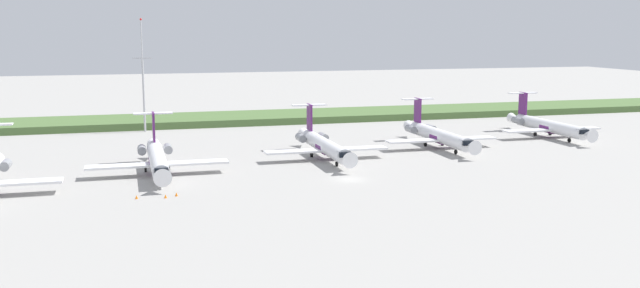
# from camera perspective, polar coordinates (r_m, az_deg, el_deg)

# --- Properties ---
(ground_plane) EXTENTS (500.00, 500.00, 0.00)m
(ground_plane) POSITION_cam_1_polar(r_m,az_deg,el_deg) (139.84, -1.42, -0.39)
(ground_plane) COLOR #9E9B96
(grass_berm) EXTENTS (320.00, 20.00, 1.74)m
(grass_berm) POSITION_cam_1_polar(r_m,az_deg,el_deg) (182.74, -4.86, 2.16)
(grass_berm) COLOR #4C6B38
(grass_berm) RESTS_ON ground
(regional_jet_second) EXTENTS (22.81, 31.00, 9.00)m
(regional_jet_second) POSITION_cam_1_polar(r_m,az_deg,el_deg) (118.62, -13.09, -1.15)
(regional_jet_second) COLOR white
(regional_jet_second) RESTS_ON ground
(regional_jet_third) EXTENTS (22.81, 31.00, 9.00)m
(regional_jet_third) POSITION_cam_1_polar(r_m,az_deg,el_deg) (129.04, 0.33, -0.07)
(regional_jet_third) COLOR white
(regional_jet_third) RESTS_ON ground
(regional_jet_fourth) EXTENTS (22.81, 31.00, 9.00)m
(regional_jet_fourth) POSITION_cam_1_polar(r_m,az_deg,el_deg) (142.96, 9.57, 0.73)
(regional_jet_fourth) COLOR white
(regional_jet_fourth) RESTS_ON ground
(regional_jet_fifth) EXTENTS (22.81, 31.00, 9.00)m
(regional_jet_fifth) POSITION_cam_1_polar(r_m,az_deg,el_deg) (162.92, 18.03, 1.44)
(regional_jet_fifth) COLOR white
(regional_jet_fifth) RESTS_ON ground
(antenna_mast) EXTENTS (4.40, 0.50, 26.04)m
(antenna_mast) POSITION_cam_1_polar(r_m,az_deg,el_deg) (167.11, -14.17, 4.64)
(antenna_mast) COLOR #B2B2B7
(antenna_mast) RESTS_ON ground
(safety_cone_front_marker) EXTENTS (0.44, 0.44, 0.55)m
(safety_cone_front_marker) POSITION_cam_1_polar(r_m,az_deg,el_deg) (102.17, -14.70, -4.19)
(safety_cone_front_marker) COLOR orange
(safety_cone_front_marker) RESTS_ON ground
(safety_cone_mid_marker) EXTENTS (0.44, 0.44, 0.55)m
(safety_cone_mid_marker) POSITION_cam_1_polar(r_m,az_deg,el_deg) (101.69, -12.45, -4.17)
(safety_cone_mid_marker) COLOR orange
(safety_cone_mid_marker) RESTS_ON ground
(safety_cone_rear_marker) EXTENTS (0.44, 0.44, 0.55)m
(safety_cone_rear_marker) POSITION_cam_1_polar(r_m,az_deg,el_deg) (102.53, -11.60, -4.03)
(safety_cone_rear_marker) COLOR orange
(safety_cone_rear_marker) RESTS_ON ground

